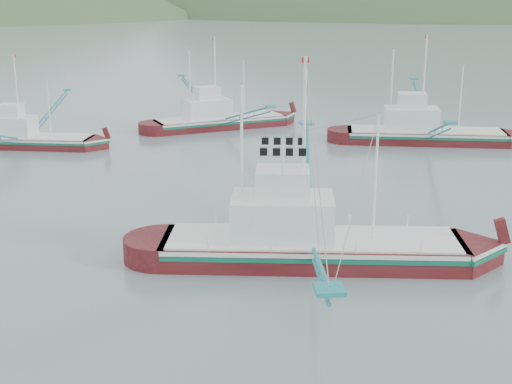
{
  "coord_description": "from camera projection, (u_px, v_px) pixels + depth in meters",
  "views": [
    {
      "loc": [
        -3.14,
        -35.62,
        15.27
      ],
      "look_at": [
        0.0,
        6.0,
        3.2
      ],
      "focal_mm": 50.0,
      "sensor_mm": 36.0,
      "label": 1
    }
  ],
  "objects": [
    {
      "name": "main_boat",
      "position": [
        308.0,
        229.0,
        40.54
      ],
      "size": [
        17.63,
        31.06,
        12.62
      ],
      "rotation": [
        0.0,
        0.0,
        -0.12
      ],
      "color": "#480C0D",
      "rests_on": "ground"
    },
    {
      "name": "ground",
      "position": [
        264.0,
        279.0,
        38.59
      ],
      "size": [
        1200.0,
        1200.0,
        0.0
      ],
      "primitive_type": "plane",
      "color": "slate",
      "rests_on": "ground"
    },
    {
      "name": "bg_boat_left",
      "position": [
        23.0,
        131.0,
        69.92
      ],
      "size": [
        13.73,
        23.89,
        9.76
      ],
      "rotation": [
        0.0,
        0.0,
        -0.18
      ],
      "color": "#480C0D",
      "rests_on": "ground"
    },
    {
      "name": "bg_boat_right",
      "position": [
        425.0,
        124.0,
        71.74
      ],
      "size": [
        16.25,
        28.27,
        11.55
      ],
      "rotation": [
        0.0,
        0.0,
        -0.18
      ],
      "color": "#480C0D",
      "rests_on": "ground"
    },
    {
      "name": "ridge_distant",
      "position": [
        241.0,
        6.0,
        577.2
      ],
      "size": [
        960.0,
        400.0,
        240.0
      ],
      "primitive_type": "ellipsoid",
      "color": "slate",
      "rests_on": "ground"
    },
    {
      "name": "bg_boat_far",
      "position": [
        219.0,
        109.0,
        79.22
      ],
      "size": [
        15.14,
        25.72,
        10.76
      ],
      "rotation": [
        0.0,
        0.0,
        0.34
      ],
      "color": "#480C0D",
      "rests_on": "ground"
    }
  ]
}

